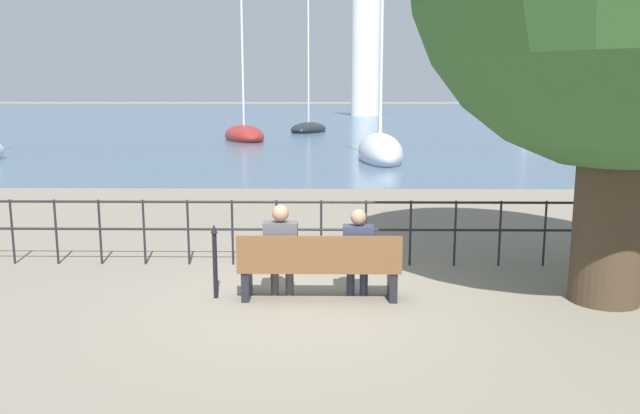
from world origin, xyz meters
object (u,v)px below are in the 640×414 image
sailboat_1 (309,128)px  seated_person_right (358,250)px  seated_person_left (281,247)px  closed_umbrella (215,257)px  sailboat_2 (244,135)px  park_bench (319,268)px  sailboat_0 (525,126)px  harbor_lighthouse (366,36)px  sailboat_4 (380,151)px

sailboat_1 → seated_person_right: bearing=-73.7°
seated_person_left → sailboat_1: sailboat_1 is taller
closed_umbrella → sailboat_2: size_ratio=0.08×
park_bench → seated_person_left: (-0.51, 0.08, 0.26)m
seated_person_right → sailboat_1: sailboat_1 is taller
closed_umbrella → sailboat_1: 42.25m
sailboat_0 → seated_person_left: bearing=-103.4°
seated_person_right → closed_umbrella: bearing=-179.8°
seated_person_left → sailboat_0: sailboat_0 is taller
closed_umbrella → sailboat_1: bearing=90.2°
sailboat_2 → harbor_lighthouse: harbor_lighthouse is taller
harbor_lighthouse → seated_person_right: bearing=-93.2°
sailboat_0 → sailboat_2: bearing=-142.4°
sailboat_1 → park_bench: bearing=-74.4°
closed_umbrella → sailboat_0: bearing=68.3°
sailboat_2 → sailboat_4: sailboat_2 is taller
closed_umbrella → sailboat_1: sailboat_1 is taller
seated_person_left → seated_person_right: (1.02, 0.00, -0.03)m
seated_person_left → harbor_lighthouse: size_ratio=0.05×
sailboat_1 → seated_person_left: bearing=-75.1°
closed_umbrella → sailboat_0: (17.87, 44.86, -0.22)m
seated_person_left → harbor_lighthouse: (6.05, 89.52, 11.27)m
park_bench → closed_umbrella: size_ratio=2.12×
sailboat_4 → harbor_lighthouse: harbor_lighthouse is taller
park_bench → sailboat_0: (16.48, 44.93, -0.11)m
seated_person_right → sailboat_1: (-2.07, 42.24, -0.38)m
park_bench → sailboat_2: 32.66m
sailboat_1 → sailboat_4: sailboat_1 is taller
seated_person_right → sailboat_2: 32.67m
park_bench → sailboat_1: 42.35m
sailboat_0 → harbor_lighthouse: 47.44m
seated_person_right → sailboat_4: bearing=84.6°
seated_person_right → sailboat_2: bearing=100.4°
closed_umbrella → sailboat_1: (-0.18, 42.25, -0.27)m
closed_umbrella → sailboat_1: size_ratio=0.09×
sailboat_0 → sailboat_2: 25.29m
seated_person_right → sailboat_4: sailboat_4 is taller
park_bench → sailboat_2: sailboat_2 is taller
sailboat_0 → sailboat_4: bearing=-111.4°
seated_person_right → harbor_lighthouse: harbor_lighthouse is taller
sailboat_2 → harbor_lighthouse: size_ratio=0.49×
sailboat_2 → sailboat_4: size_ratio=1.21×
seated_person_left → sailboat_4: sailboat_4 is taller
closed_umbrella → sailboat_2: 32.38m
sailboat_1 → harbor_lighthouse: 49.22m
sailboat_2 → sailboat_4: 15.16m
park_bench → seated_person_right: size_ratio=1.75×
sailboat_2 → park_bench: bearing=-99.0°
park_bench → seated_person_left: bearing=171.3°
harbor_lighthouse → park_bench: bearing=-93.5°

